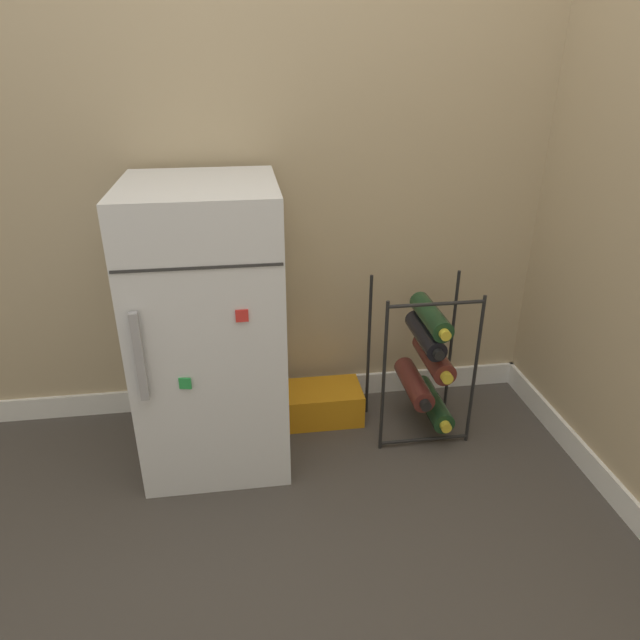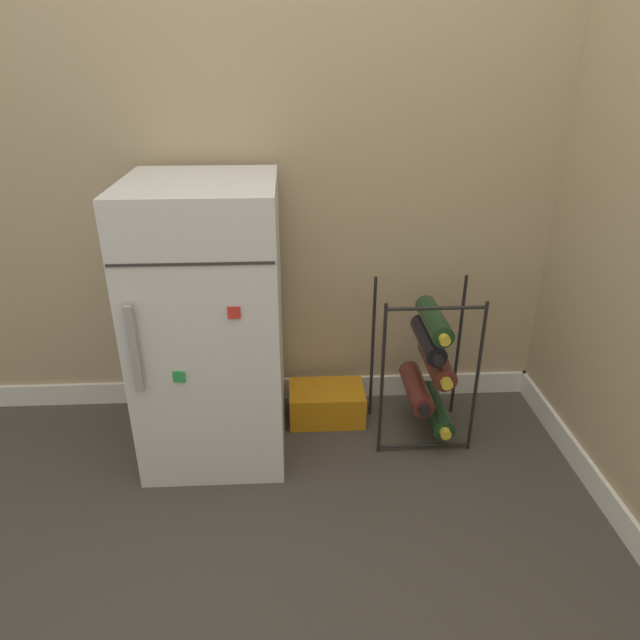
% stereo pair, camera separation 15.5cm
% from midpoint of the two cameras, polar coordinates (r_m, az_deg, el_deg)
% --- Properties ---
extents(ground_plane, '(14.00, 14.00, 0.00)m').
position_cam_midpoint_polar(ground_plane, '(1.88, 1.31, -18.24)').
color(ground_plane, '#423D38').
extents(wall_back, '(6.62, 0.07, 2.50)m').
position_cam_midpoint_polar(wall_back, '(2.05, -1.70, 23.62)').
color(wall_back, tan).
rests_on(wall_back, ground_plane).
extents(mini_fridge, '(0.47, 0.51, 0.95)m').
position_cam_midpoint_polar(mini_fridge, '(1.92, -13.24, -0.85)').
color(mini_fridge, silver).
rests_on(mini_fridge, ground_plane).
extents(wine_rack, '(0.34, 0.30, 0.58)m').
position_cam_midpoint_polar(wine_rack, '(2.09, 8.59, -4.25)').
color(wine_rack, black).
rests_on(wine_rack, ground_plane).
extents(soda_box, '(0.29, 0.19, 0.13)m').
position_cam_midpoint_polar(soda_box, '(2.23, -1.63, -8.33)').
color(soda_box, orange).
rests_on(soda_box, ground_plane).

